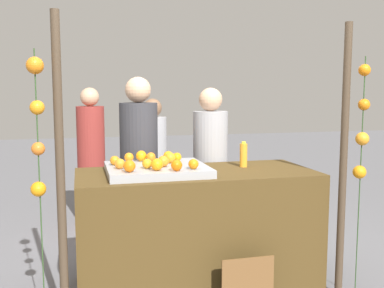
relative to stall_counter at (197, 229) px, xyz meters
name	(u,v)px	position (x,y,z in m)	size (l,w,h in m)	color
ground_plane	(197,285)	(0.00, 0.00, -0.47)	(24.00, 24.00, 0.00)	slate
stall_counter	(197,229)	(0.00, 0.00, 0.00)	(1.86, 0.81, 0.94)	#4C3819
orange_tray	(157,169)	(-0.32, 0.00, 0.50)	(0.76, 0.66, 0.06)	#9EA0A5
orange_0	(147,164)	(-0.41, -0.11, 0.57)	(0.07, 0.07, 0.07)	orange
orange_1	(177,165)	(-0.22, -0.26, 0.57)	(0.08, 0.08, 0.08)	orange
orange_2	(157,165)	(-0.35, -0.21, 0.57)	(0.09, 0.09, 0.09)	orange
orange_3	(193,164)	(-0.08, -0.22, 0.57)	(0.07, 0.07, 0.07)	orange
orange_4	(170,158)	(-0.19, 0.09, 0.57)	(0.08, 0.08, 0.08)	orange
orange_5	(141,156)	(-0.40, 0.25, 0.57)	(0.09, 0.09, 0.09)	orange
orange_6	(163,161)	(-0.28, -0.07, 0.57)	(0.09, 0.09, 0.09)	orange
orange_7	(120,164)	(-0.60, -0.08, 0.57)	(0.08, 0.08, 0.08)	orange
orange_8	(129,157)	(-0.50, 0.23, 0.57)	(0.08, 0.08, 0.08)	orange
orange_9	(177,157)	(-0.13, 0.15, 0.56)	(0.07, 0.07, 0.07)	orange
orange_10	(151,157)	(-0.33, 0.21, 0.57)	(0.07, 0.07, 0.07)	orange
orange_11	(115,161)	(-0.63, 0.10, 0.56)	(0.07, 0.07, 0.07)	orange
orange_12	(129,166)	(-0.55, -0.23, 0.57)	(0.09, 0.09, 0.09)	orange
orange_13	(168,156)	(-0.19, 0.18, 0.57)	(0.08, 0.08, 0.08)	orange
juice_bottle	(243,155)	(0.43, 0.11, 0.57)	(0.06, 0.06, 0.21)	orange
chalkboard_sign	(247,287)	(0.22, -0.55, -0.26)	(0.38, 0.03, 0.43)	brown
vendor_left	(139,178)	(-0.37, 0.62, 0.32)	(0.34, 0.34, 1.69)	#333338
vendor_right	(210,179)	(0.29, 0.60, 0.27)	(0.32, 0.32, 1.59)	#99999E
crowd_person_0	(91,161)	(-0.76, 1.98, 0.28)	(0.32, 0.32, 1.61)	maroon
crowd_person_1	(153,171)	(-0.11, 1.46, 0.22)	(0.30, 0.30, 1.48)	#99999E
canopy_post_left	(60,176)	(-1.01, -0.44, 0.56)	(0.06, 0.06, 2.06)	#473828
canopy_post_right	(343,164)	(1.01, -0.44, 0.56)	(0.06, 0.06, 2.06)	#473828
garland_strand_left	(37,124)	(-1.13, -0.50, 0.90)	(0.11, 0.11, 1.81)	#2D4C23
garland_strand_right	(362,130)	(1.13, -0.48, 0.81)	(0.11, 0.11, 1.81)	#2D4C23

